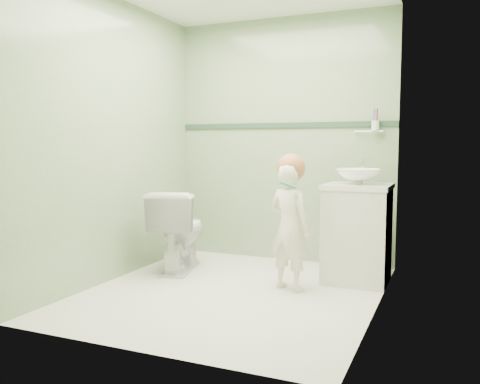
% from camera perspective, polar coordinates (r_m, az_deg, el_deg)
% --- Properties ---
extents(ground, '(2.50, 2.50, 0.00)m').
position_cam_1_polar(ground, '(4.01, -0.86, -11.36)').
color(ground, silver).
rests_on(ground, ground).
extents(room_shell, '(2.50, 2.54, 2.40)m').
position_cam_1_polar(room_shell, '(3.84, -0.88, 6.06)').
color(room_shell, '#7EA273').
rests_on(room_shell, ground).
extents(trim_stripe, '(2.20, 0.02, 0.05)m').
position_cam_1_polar(trim_stripe, '(5.00, 4.94, 7.61)').
color(trim_stripe, '#2A4532').
rests_on(trim_stripe, room_shell).
extents(vanity, '(0.52, 0.50, 0.80)m').
position_cam_1_polar(vanity, '(4.33, 13.23, -4.79)').
color(vanity, silver).
rests_on(vanity, ground).
extents(counter, '(0.54, 0.52, 0.04)m').
position_cam_1_polar(counter, '(4.28, 13.35, 0.62)').
color(counter, white).
rests_on(counter, vanity).
extents(basin, '(0.37, 0.37, 0.13)m').
position_cam_1_polar(basin, '(4.28, 13.37, 1.74)').
color(basin, white).
rests_on(basin, counter).
extents(faucet, '(0.03, 0.13, 0.18)m').
position_cam_1_polar(faucet, '(4.45, 13.80, 2.91)').
color(faucet, silver).
rests_on(faucet, counter).
extents(cup_holder, '(0.26, 0.07, 0.21)m').
position_cam_1_polar(cup_holder, '(4.74, 15.12, 7.33)').
color(cup_holder, silver).
rests_on(cup_holder, room_shell).
extents(toilet, '(0.58, 0.81, 0.75)m').
position_cam_1_polar(toilet, '(4.64, -7.00, -4.34)').
color(toilet, white).
rests_on(toilet, ground).
extents(toddler, '(0.43, 0.35, 1.01)m').
position_cam_1_polar(toddler, '(3.98, 5.68, -4.02)').
color(toddler, beige).
rests_on(toddler, ground).
extents(hair_cap, '(0.22, 0.22, 0.22)m').
position_cam_1_polar(hair_cap, '(3.96, 5.85, 2.77)').
color(hair_cap, '#B36A44').
rests_on(hair_cap, toddler).
extents(teal_toothbrush, '(0.11, 0.14, 0.08)m').
position_cam_1_polar(teal_toothbrush, '(3.80, 5.48, 0.83)').
color(teal_toothbrush, '#169470').
rests_on(teal_toothbrush, toddler).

